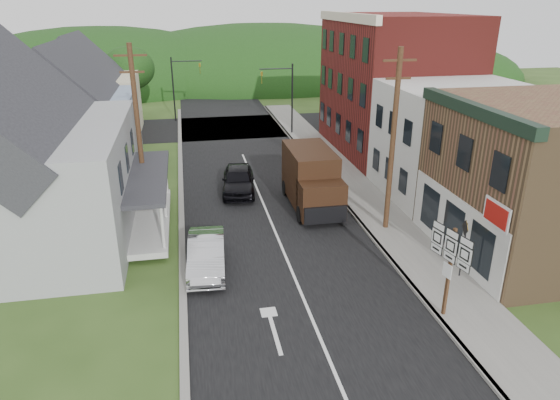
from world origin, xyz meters
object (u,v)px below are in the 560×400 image
route_sign_cluster (450,260)px  dark_sedan (238,180)px  delivery_van (312,179)px  warning_sign (464,240)px  silver_sedan (206,254)px

route_sign_cluster → dark_sedan: bearing=100.4°
delivery_van → route_sign_cluster: (2.15, -11.23, 0.76)m
warning_sign → delivery_van: bearing=127.2°
route_sign_cluster → warning_sign: (2.02, 2.42, -0.61)m
silver_sedan → warning_sign: bearing=-11.2°
silver_sedan → dark_sedan: dark_sedan is taller
silver_sedan → dark_sedan: (2.40, 9.04, 0.07)m
dark_sedan → delivery_van: 4.91m
dark_sedan → silver_sedan: bearing=-98.3°
dark_sedan → delivery_van: bearing=-32.1°
silver_sedan → dark_sedan: 9.36m
warning_sign → silver_sedan: bearing=176.8°
silver_sedan → route_sign_cluster: (8.33, -5.21, 1.67)m
silver_sedan → dark_sedan: size_ratio=0.94×
route_sign_cluster → warning_sign: 3.21m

